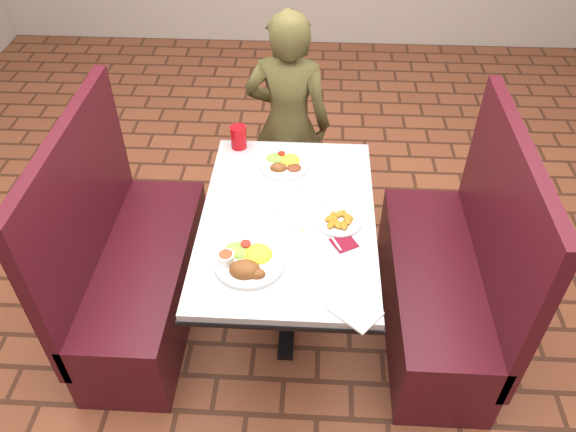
# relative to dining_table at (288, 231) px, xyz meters

# --- Properties ---
(dining_table) EXTENTS (0.81, 1.21, 0.75)m
(dining_table) POSITION_rel_dining_table_xyz_m (0.00, 0.00, 0.00)
(dining_table) COLOR #B0B3B5
(dining_table) RESTS_ON ground
(booth_bench_left) EXTENTS (0.47, 1.20, 1.17)m
(booth_bench_left) POSITION_rel_dining_table_xyz_m (-0.80, 0.00, -0.32)
(booth_bench_left) COLOR #49101A
(booth_bench_left) RESTS_ON ground
(booth_bench_right) EXTENTS (0.47, 1.20, 1.17)m
(booth_bench_right) POSITION_rel_dining_table_xyz_m (0.80, 0.00, -0.32)
(booth_bench_right) COLOR #49101A
(booth_bench_right) RESTS_ON ground
(diner_person) EXTENTS (0.54, 0.38, 1.37)m
(diner_person) POSITION_rel_dining_table_xyz_m (-0.05, 0.87, 0.03)
(diner_person) COLOR brown
(diner_person) RESTS_ON ground
(near_dinner_plate) EXTENTS (0.30, 0.30, 0.09)m
(near_dinner_plate) POSITION_rel_dining_table_xyz_m (-0.15, -0.31, 0.13)
(near_dinner_plate) COLOR white
(near_dinner_plate) RESTS_ON dining_table
(far_dinner_plate) EXTENTS (0.25, 0.25, 0.06)m
(far_dinner_plate) POSITION_rel_dining_table_xyz_m (-0.04, 0.39, 0.12)
(far_dinner_plate) COLOR white
(far_dinner_plate) RESTS_ON dining_table
(plantain_plate) EXTENTS (0.20, 0.20, 0.03)m
(plantain_plate) POSITION_rel_dining_table_xyz_m (0.23, -0.04, 0.11)
(plantain_plate) COLOR white
(plantain_plate) RESTS_ON dining_table
(maroon_napkin) EXTENTS (0.14, 0.14, 0.00)m
(maroon_napkin) POSITION_rel_dining_table_xyz_m (0.25, -0.16, 0.10)
(maroon_napkin) COLOR maroon
(maroon_napkin) RESTS_ON dining_table
(spoon_utensil) EXTENTS (0.06, 0.11, 0.00)m
(spoon_utensil) POSITION_rel_dining_table_xyz_m (0.22, -0.16, 0.10)
(spoon_utensil) COLOR silver
(spoon_utensil) RESTS_ON dining_table
(red_tumbler) EXTENTS (0.08, 0.08, 0.12)m
(red_tumbler) POSITION_rel_dining_table_xyz_m (-0.29, 0.54, 0.16)
(red_tumbler) COLOR red
(red_tumbler) RESTS_ON dining_table
(paper_napkin) EXTENTS (0.23, 0.22, 0.01)m
(paper_napkin) POSITION_rel_dining_table_xyz_m (0.29, -0.54, 0.10)
(paper_napkin) COLOR white
(paper_napkin) RESTS_ON dining_table
(knife_utensil) EXTENTS (0.02, 0.16, 0.00)m
(knife_utensil) POSITION_rel_dining_table_xyz_m (-0.05, -0.34, 0.11)
(knife_utensil) COLOR silver
(knife_utensil) RESTS_ON dining_table
(fork_utensil) EXTENTS (0.07, 0.12, 0.00)m
(fork_utensil) POSITION_rel_dining_table_xyz_m (-0.10, -0.35, 0.11)
(fork_utensil) COLOR silver
(fork_utensil) RESTS_ON dining_table
(lettuce_shreds) EXTENTS (0.28, 0.32, 0.00)m
(lettuce_shreds) POSITION_rel_dining_table_xyz_m (0.04, 0.06, 0.10)
(lettuce_shreds) COLOR #85B94A
(lettuce_shreds) RESTS_ON dining_table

